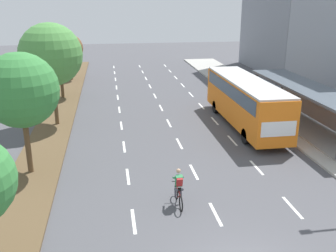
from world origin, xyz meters
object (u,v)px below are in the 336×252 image
(median_tree_second, at_px, (21,90))
(median_tree_fifth, at_px, (69,48))
(bus_shelter, at_px, (309,102))
(median_tree_fourth, at_px, (59,56))
(bus, at_px, (245,98))
(cyclist, at_px, (179,189))
(median_tree_third, at_px, (51,55))

(median_tree_second, relative_size, median_tree_fifth, 1.25)
(bus_shelter, distance_m, median_tree_fourth, 21.38)
(bus_shelter, distance_m, bus, 4.42)
(median_tree_fourth, bearing_deg, bus_shelter, -32.11)
(median_tree_second, bearing_deg, bus_shelter, 14.91)
(bus_shelter, height_order, cyclist, bus_shelter)
(cyclist, relative_size, median_tree_second, 0.29)
(cyclist, bearing_deg, median_tree_second, 148.67)
(median_tree_fourth, bearing_deg, median_tree_fifth, 89.04)
(median_tree_third, height_order, median_tree_fifth, median_tree_third)
(bus_shelter, height_order, median_tree_fourth, median_tree_fourth)
(median_tree_third, xyz_separation_m, median_tree_fourth, (-0.42, 8.06, -1.24))
(median_tree_fifth, bearing_deg, median_tree_second, -90.32)
(bus, bearing_deg, median_tree_third, 170.78)
(median_tree_second, distance_m, median_tree_fifth, 24.20)
(median_tree_fifth, bearing_deg, bus, -53.32)
(bus_shelter, distance_m, median_tree_third, 18.20)
(bus, height_order, median_tree_fourth, median_tree_fourth)
(bus_shelter, distance_m, median_tree_second, 18.85)
(median_tree_second, relative_size, median_tree_fourth, 1.11)
(median_tree_second, relative_size, median_tree_third, 0.87)
(cyclist, distance_m, median_tree_second, 9.08)
(median_tree_third, bearing_deg, bus, -9.22)
(cyclist, height_order, median_tree_second, median_tree_second)
(median_tree_fourth, bearing_deg, bus, -36.62)
(bus, relative_size, median_tree_fourth, 2.01)
(median_tree_second, bearing_deg, median_tree_fourth, 89.99)
(cyclist, bearing_deg, bus, 56.86)
(bus, height_order, median_tree_third, median_tree_third)
(cyclist, bearing_deg, median_tree_fourth, 109.12)
(cyclist, xyz_separation_m, median_tree_second, (-7.09, 4.31, 3.69))
(median_tree_third, relative_size, median_tree_fourth, 1.27)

